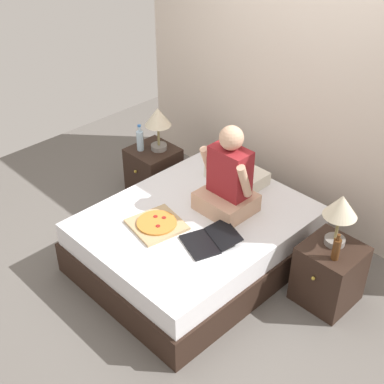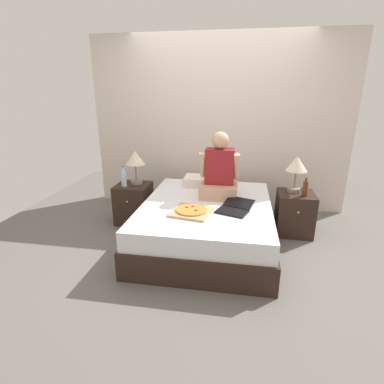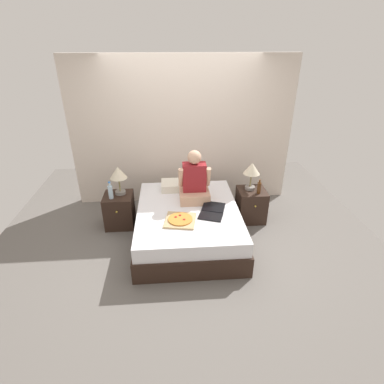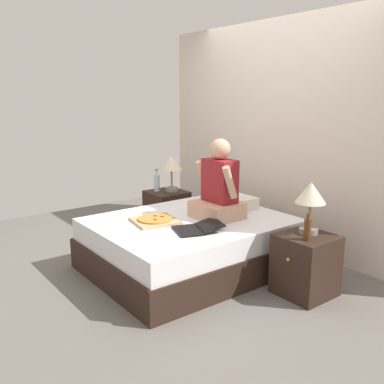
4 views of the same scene
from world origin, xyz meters
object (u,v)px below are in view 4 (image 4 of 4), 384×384
bed (190,244)px  person_seated (218,189)px  water_bottle (157,182)px  pizza_box (155,220)px  lamp_on_left_nightstand (172,165)px  nightstand_left (167,212)px  lamp_on_right_nightstand (311,196)px  beer_bottle (307,229)px  laptop (195,229)px  nightstand_right (306,265)px

bed → person_seated: 0.61m
water_bottle → pizza_box: size_ratio=0.59×
lamp_on_left_nightstand → pizza_box: (0.90, -0.82, -0.34)m
nightstand_left → water_bottle: 0.40m
bed → nightstand_left: nightstand_left is taller
lamp_on_right_nightstand → pizza_box: bearing=-144.8°
nightstand_left → person_seated: size_ratio=0.68×
beer_bottle → laptop: bearing=-147.2°
beer_bottle → laptop: (-0.81, -0.52, -0.10)m
bed → nightstand_right: (1.06, 0.44, 0.02)m
water_bottle → pizza_box: bearing=-33.6°
lamp_on_right_nightstand → lamp_on_left_nightstand: bearing=180.0°
nightstand_right → beer_bottle: size_ratio=2.31×
lamp_on_right_nightstand → beer_bottle: size_ratio=1.96×
bed → laptop: (0.32, -0.18, 0.28)m
nightstand_left → beer_bottle: (2.19, -0.10, 0.36)m
lamp_on_right_nightstand → pizza_box: lamp_on_right_nightstand is taller
beer_bottle → person_seated: (-1.02, -0.08, 0.16)m
lamp_on_left_nightstand → person_seated: bearing=-11.4°
lamp_on_left_nightstand → person_seated: person_seated is taller
beer_bottle → lamp_on_right_nightstand: bearing=123.7°
lamp_on_right_nightstand → person_seated: bearing=-166.0°
laptop → pizza_box: bearing=-162.4°
water_bottle → laptop: (1.46, -0.53, -0.12)m
lamp_on_right_nightstand → person_seated: person_seated is taller
nightstand_right → lamp_on_right_nightstand: (-0.03, 0.05, 0.59)m
lamp_on_right_nightstand → water_bottle: bearing=-176.3°
lamp_on_left_nightstand → bed: bearing=-25.7°
water_bottle → nightstand_right: (2.20, 0.09, -0.38)m
nightstand_left → water_bottle: bearing=-131.7°
water_bottle → lamp_on_left_nightstand: bearing=49.4°
person_seated → laptop: bearing=-65.4°
laptop → nightstand_right: bearing=40.0°
lamp_on_left_nightstand → beer_bottle: bearing=-4.0°
lamp_on_right_nightstand → person_seated: size_ratio=0.58×
nightstand_right → person_seated: (-0.95, -0.18, 0.52)m
nightstand_right → bed: bearing=-157.4°
laptop → pizza_box: laptop is taller
bed → pizza_box: size_ratio=4.03×
lamp_on_right_nightstand → laptop: size_ratio=0.91×
person_seated → laptop: (0.20, -0.45, -0.27)m
pizza_box → person_seated: bearing=67.8°
lamp_on_right_nightstand → pizza_box: (-1.16, -0.82, -0.34)m
nightstand_left → lamp_on_left_nightstand: size_ratio=1.18×
bed → nightstand_right: 1.15m
nightstand_right → laptop: laptop is taller
nightstand_left → laptop: (1.38, -0.62, 0.26)m
bed → lamp_on_left_nightstand: 1.29m
bed → lamp_on_right_nightstand: 1.29m
nightstand_left → nightstand_right: size_ratio=1.00×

